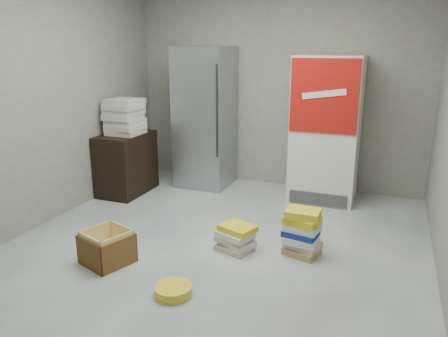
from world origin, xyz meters
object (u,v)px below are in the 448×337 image
object	(u,v)px
wood_shelf	(127,163)
coke_cooler	(326,129)
phonebook_stack_main	(302,232)
cardboard_box	(107,249)
steel_fridge	(205,118)

from	to	relation	value
wood_shelf	coke_cooler	bearing A→B (deg)	16.28
wood_shelf	phonebook_stack_main	distance (m)	2.73
phonebook_stack_main	cardboard_box	bearing A→B (deg)	-144.14
phonebook_stack_main	steel_fridge	bearing A→B (deg)	145.08
steel_fridge	coke_cooler	bearing A→B (deg)	-0.18
steel_fridge	phonebook_stack_main	size ratio (longest dim) A/B	4.19
wood_shelf	phonebook_stack_main	world-z (taller)	wood_shelf
coke_cooler	cardboard_box	distance (m)	3.03
cardboard_box	steel_fridge	bearing A→B (deg)	112.03
coke_cooler	phonebook_stack_main	bearing A→B (deg)	-87.56
wood_shelf	steel_fridge	bearing A→B (deg)	41.31
coke_cooler	phonebook_stack_main	size ratio (longest dim) A/B	3.96
wood_shelf	cardboard_box	world-z (taller)	wood_shelf
steel_fridge	coke_cooler	size ratio (longest dim) A/B	1.06
coke_cooler	wood_shelf	distance (m)	2.63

